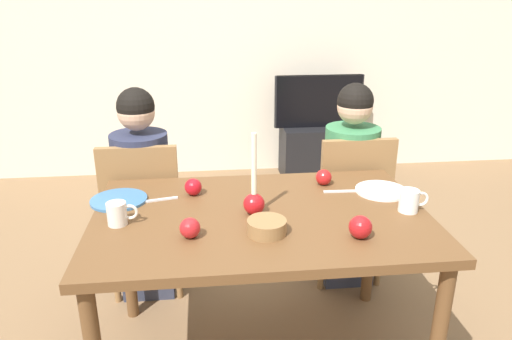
% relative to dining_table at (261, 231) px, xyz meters
% --- Properties ---
extents(back_wall, '(6.40, 0.10, 2.60)m').
position_rel_dining_table_xyz_m(back_wall, '(0.00, 2.60, 0.63)').
color(back_wall, beige).
rests_on(back_wall, ground).
extents(dining_table, '(1.40, 0.90, 0.75)m').
position_rel_dining_table_xyz_m(dining_table, '(0.00, 0.00, 0.00)').
color(dining_table, brown).
rests_on(dining_table, ground).
extents(chair_left, '(0.40, 0.40, 0.90)m').
position_rel_dining_table_xyz_m(chair_left, '(-0.57, 0.61, -0.15)').
color(chair_left, olive).
rests_on(chair_left, ground).
extents(chair_right, '(0.40, 0.40, 0.90)m').
position_rel_dining_table_xyz_m(chair_right, '(0.58, 0.61, -0.15)').
color(chair_right, olive).
rests_on(chair_right, ground).
extents(person_left_child, '(0.30, 0.30, 1.17)m').
position_rel_dining_table_xyz_m(person_left_child, '(-0.57, 0.64, -0.10)').
color(person_left_child, '#33384C').
rests_on(person_left_child, ground).
extents(person_right_child, '(0.30, 0.30, 1.17)m').
position_rel_dining_table_xyz_m(person_right_child, '(0.58, 0.64, -0.10)').
color(person_right_child, '#33384C').
rests_on(person_right_child, ground).
extents(tv_stand, '(0.64, 0.40, 0.48)m').
position_rel_dining_table_xyz_m(tv_stand, '(0.79, 2.30, -0.43)').
color(tv_stand, black).
rests_on(tv_stand, ground).
extents(tv, '(0.79, 0.05, 0.46)m').
position_rel_dining_table_xyz_m(tv, '(0.79, 2.30, 0.04)').
color(tv, black).
rests_on(tv, tv_stand).
extents(candle_centerpiece, '(0.09, 0.09, 0.35)m').
position_rel_dining_table_xyz_m(candle_centerpiece, '(-0.03, -0.00, 0.15)').
color(candle_centerpiece, red).
rests_on(candle_centerpiece, dining_table).
extents(plate_left, '(0.25, 0.25, 0.01)m').
position_rel_dining_table_xyz_m(plate_left, '(-0.61, 0.19, 0.09)').
color(plate_left, teal).
rests_on(plate_left, dining_table).
extents(plate_right, '(0.24, 0.24, 0.01)m').
position_rel_dining_table_xyz_m(plate_right, '(0.58, 0.17, 0.09)').
color(plate_right, white).
rests_on(plate_right, dining_table).
extents(mug_left, '(0.12, 0.08, 0.09)m').
position_rel_dining_table_xyz_m(mug_left, '(-0.58, -0.04, 0.13)').
color(mug_left, silver).
rests_on(mug_left, dining_table).
extents(mug_right, '(0.13, 0.08, 0.10)m').
position_rel_dining_table_xyz_m(mug_right, '(0.62, -0.05, 0.13)').
color(mug_right, white).
rests_on(mug_right, dining_table).
extents(fork_left, '(0.18, 0.05, 0.01)m').
position_rel_dining_table_xyz_m(fork_left, '(-0.44, 0.18, 0.09)').
color(fork_left, silver).
rests_on(fork_left, dining_table).
extents(fork_right, '(0.18, 0.02, 0.01)m').
position_rel_dining_table_xyz_m(fork_right, '(0.40, 0.19, 0.09)').
color(fork_right, silver).
rests_on(fork_right, dining_table).
extents(bowl_walnuts, '(0.15, 0.15, 0.06)m').
position_rel_dining_table_xyz_m(bowl_walnuts, '(-0.00, -0.18, 0.11)').
color(bowl_walnuts, olive).
rests_on(bowl_walnuts, dining_table).
extents(apple_near_candle, '(0.08, 0.08, 0.08)m').
position_rel_dining_table_xyz_m(apple_near_candle, '(0.34, 0.28, 0.12)').
color(apple_near_candle, red).
rests_on(apple_near_candle, dining_table).
extents(apple_by_left_plate, '(0.08, 0.08, 0.08)m').
position_rel_dining_table_xyz_m(apple_by_left_plate, '(-0.28, 0.23, 0.12)').
color(apple_by_left_plate, red).
rests_on(apple_by_left_plate, dining_table).
extents(apple_by_right_mug, '(0.09, 0.09, 0.09)m').
position_rel_dining_table_xyz_m(apple_by_right_mug, '(0.34, -0.25, 0.13)').
color(apple_by_right_mug, '#AC161A').
rests_on(apple_by_right_mug, dining_table).
extents(apple_far_edge, '(0.08, 0.08, 0.08)m').
position_rel_dining_table_xyz_m(apple_far_edge, '(-0.29, -0.18, 0.12)').
color(apple_far_edge, red).
rests_on(apple_far_edge, dining_table).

